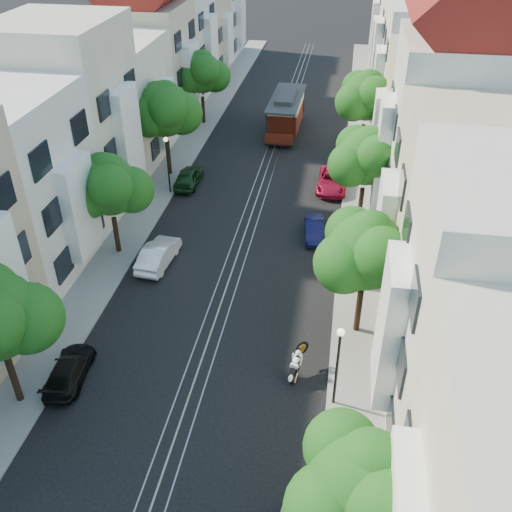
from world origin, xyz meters
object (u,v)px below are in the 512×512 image
at_px(tree_w_c, 165,111).
at_px(parked_car_w_far, 189,177).
at_px(tree_e_c, 367,158).
at_px(lamp_east, 338,356).
at_px(parked_car_e_far, 332,181).
at_px(tree_w_d, 202,74).
at_px(parked_car_e_mid, 314,229).
at_px(tree_e_b, 367,253).
at_px(tree_w_b, 110,188).
at_px(lamp_west, 167,157).
at_px(parked_car_w_mid, 158,254).
at_px(parked_car_w_near, 69,370).
at_px(sportbike_rider, 297,362).
at_px(tree_e_d, 367,97).
at_px(cable_car, 286,111).
at_px(tree_e_a, 366,489).

height_order(tree_w_c, parked_car_w_far, tree_w_c).
height_order(tree_e_c, lamp_east, tree_e_c).
relative_size(tree_e_c, parked_car_e_far, 1.43).
bearing_deg(tree_w_d, parked_car_e_mid, -57.75).
bearing_deg(tree_w_c, parked_car_w_far, -38.77).
xyz_separation_m(parked_car_e_mid, parked_car_w_far, (-9.72, 5.83, 0.12)).
distance_m(tree_w_d, parked_car_w_far, 13.20).
relative_size(tree_e_b, parked_car_w_far, 1.70).
height_order(tree_w_b, lamp_west, tree_w_b).
xyz_separation_m(lamp_east, parked_car_w_mid, (-10.70, 9.20, -2.18)).
relative_size(tree_e_c, parked_car_w_near, 1.72).
xyz_separation_m(tree_w_d, parked_car_w_far, (1.82, -12.46, -3.93)).
relative_size(lamp_west, parked_car_w_near, 1.10).
bearing_deg(parked_car_w_near, tree_e_b, -162.68).
xyz_separation_m(tree_e_c, tree_w_b, (-14.40, -6.00, -0.20)).
xyz_separation_m(lamp_west, parked_car_w_mid, (1.90, -8.80, -2.18)).
relative_size(tree_e_b, tree_w_c, 0.94).
bearing_deg(tree_e_b, lamp_east, -100.93).
xyz_separation_m(tree_w_d, parked_car_w_near, (1.54, -32.39, -4.05)).
xyz_separation_m(tree_e_b, tree_w_b, (-14.40, 5.00, -0.34)).
relative_size(tree_e_b, lamp_west, 1.61).
relative_size(sportbike_rider, parked_car_w_near, 0.47).
distance_m(tree_e_d, parked_car_w_mid, 21.67).
height_order(tree_e_c, tree_w_d, same).
xyz_separation_m(lamp_east, cable_car, (-5.80, 31.22, -0.97)).
bearing_deg(tree_e_a, parked_car_e_mid, 97.86).
bearing_deg(tree_w_d, lamp_east, -67.20).
relative_size(cable_car, parked_car_w_mid, 2.05).
relative_size(tree_w_b, parked_car_w_mid, 1.55).
bearing_deg(parked_car_e_far, sportbike_rider, -90.28).
xyz_separation_m(tree_e_b, parked_car_e_mid, (-2.86, 8.71, -4.18)).
xyz_separation_m(lamp_east, parked_car_w_near, (-11.90, -0.41, -2.30)).
bearing_deg(parked_car_w_mid, tree_e_b, 164.68).
distance_m(parked_car_e_far, parked_car_w_far, 10.55).
height_order(tree_e_c, parked_car_w_near, tree_e_c).
xyz_separation_m(tree_e_a, cable_car, (-6.76, 38.24, -2.52)).
height_order(lamp_east, sportbike_rider, lamp_east).
height_order(tree_e_c, cable_car, tree_e_c).
xyz_separation_m(tree_e_d, tree_w_c, (-14.40, -6.00, 0.20)).
height_order(sportbike_rider, parked_car_w_mid, sportbike_rider).
bearing_deg(lamp_west, tree_e_d, 33.50).
height_order(tree_w_b, parked_car_e_far, tree_w_b).
bearing_deg(tree_w_b, tree_e_d, 49.73).
relative_size(tree_e_a, parked_car_w_far, 1.60).
bearing_deg(tree_w_b, tree_e_c, 22.62).
bearing_deg(tree_e_c, tree_w_c, 160.85).
height_order(lamp_west, parked_car_w_far, lamp_west).
bearing_deg(sportbike_rider, tree_e_c, 92.47).
relative_size(cable_car, parked_car_e_mid, 2.47).
distance_m(tree_e_d, parked_car_w_near, 30.56).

